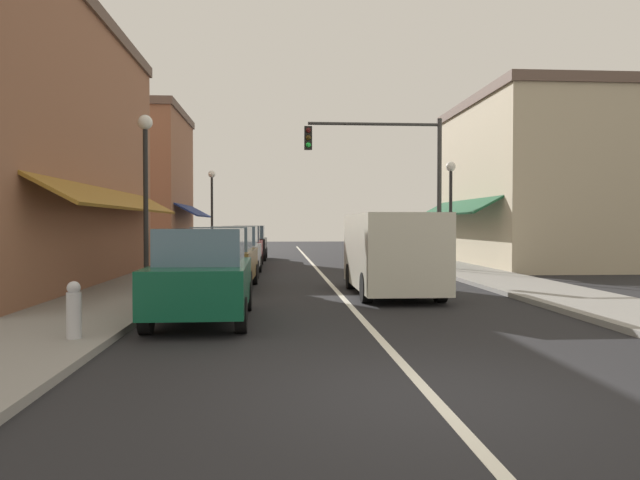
% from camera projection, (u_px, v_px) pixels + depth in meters
% --- Properties ---
extents(ground_plane, '(80.00, 80.00, 0.00)m').
position_uv_depth(ground_plane, '(318.00, 270.00, 24.60)').
color(ground_plane, black).
extents(sidewalk_left, '(2.60, 56.00, 0.12)m').
position_uv_depth(sidewalk_left, '(179.00, 269.00, 24.21)').
color(sidewalk_left, gray).
rests_on(sidewalk_left, ground).
extents(sidewalk_right, '(2.60, 56.00, 0.12)m').
position_uv_depth(sidewalk_right, '(453.00, 268.00, 24.99)').
color(sidewalk_right, gray).
rests_on(sidewalk_right, ground).
extents(lane_center_stripe, '(0.14, 52.00, 0.01)m').
position_uv_depth(lane_center_stripe, '(318.00, 270.00, 24.60)').
color(lane_center_stripe, silver).
rests_on(lane_center_stripe, ground).
extents(storefront_left_block, '(6.77, 14.20, 8.21)m').
position_uv_depth(storefront_left_block, '(5.00, 147.00, 17.84)').
color(storefront_left_block, '#8E5B42').
rests_on(storefront_left_block, ground).
extents(storefront_right_block, '(6.60, 10.20, 7.37)m').
position_uv_depth(storefront_right_block, '(527.00, 183.00, 27.17)').
color(storefront_right_block, '#BCAD8E').
rests_on(storefront_right_block, ground).
extents(storefront_far_left, '(5.78, 8.20, 8.10)m').
position_uv_depth(storefront_far_left, '(142.00, 184.00, 33.83)').
color(storefront_far_left, '#8E5B42').
rests_on(storefront_far_left, ground).
extents(parked_car_nearest_left, '(1.82, 4.12, 1.77)m').
position_uv_depth(parked_car_nearest_left, '(202.00, 275.00, 11.64)').
color(parked_car_nearest_left, '#0F4C33').
rests_on(parked_car_nearest_left, ground).
extents(parked_car_second_left, '(1.87, 4.14, 1.77)m').
position_uv_depth(parked_car_second_left, '(223.00, 258.00, 17.35)').
color(parked_car_second_left, brown).
rests_on(parked_car_second_left, ground).
extents(parked_car_third_left, '(1.82, 4.12, 1.77)m').
position_uv_depth(parked_car_third_left, '(235.00, 251.00, 22.00)').
color(parked_car_third_left, '#B7BABF').
rests_on(parked_car_third_left, ground).
extents(parked_car_far_left, '(1.80, 4.11, 1.77)m').
position_uv_depth(parked_car_far_left, '(242.00, 247.00, 26.49)').
color(parked_car_far_left, maroon).
rests_on(parked_car_far_left, ground).
extents(parked_car_distant_left, '(1.81, 4.12, 1.77)m').
position_uv_depth(parked_car_distant_left, '(249.00, 243.00, 31.85)').
color(parked_car_distant_left, black).
rests_on(parked_car_distant_left, ground).
extents(van_in_lane, '(2.02, 5.19, 2.12)m').
position_uv_depth(van_in_lane, '(391.00, 251.00, 16.02)').
color(van_in_lane, beige).
rests_on(van_in_lane, ground).
extents(traffic_signal_mast_arm, '(5.47, 0.50, 6.03)m').
position_uv_depth(traffic_signal_mast_arm, '(394.00, 166.00, 24.16)').
color(traffic_signal_mast_arm, '#333333').
rests_on(traffic_signal_mast_arm, ground).
extents(street_lamp_left_near, '(0.36, 0.36, 4.53)m').
position_uv_depth(street_lamp_left_near, '(146.00, 174.00, 15.05)').
color(street_lamp_left_near, black).
rests_on(street_lamp_left_near, ground).
extents(street_lamp_right_mid, '(0.36, 0.36, 4.17)m').
position_uv_depth(street_lamp_right_mid, '(451.00, 197.00, 22.81)').
color(street_lamp_right_mid, black).
rests_on(street_lamp_right_mid, ground).
extents(street_lamp_left_far, '(0.36, 0.36, 4.55)m').
position_uv_depth(street_lamp_left_far, '(212.00, 200.00, 30.95)').
color(street_lamp_left_far, black).
rests_on(street_lamp_left_far, ground).
extents(fire_hydrant, '(0.22, 0.22, 0.87)m').
position_uv_depth(fire_hydrant, '(74.00, 310.00, 9.29)').
color(fire_hydrant, '#B2B2B7').
rests_on(fire_hydrant, ground).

